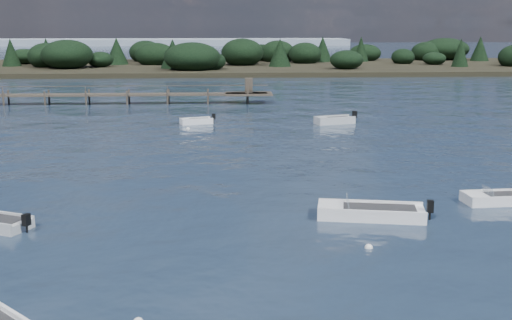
{
  "coord_description": "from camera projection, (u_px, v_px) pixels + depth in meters",
  "views": [
    {
      "loc": [
        0.81,
        -21.03,
        8.54
      ],
      "look_at": [
        2.83,
        14.0,
        1.0
      ],
      "focal_mm": 45.0,
      "sensor_mm": 36.0,
      "label": 1
    }
  ],
  "objects": [
    {
      "name": "ground",
      "position": [
        213.0,
        92.0,
        80.84
      ],
      "size": [
        400.0,
        400.0,
        0.0
      ],
      "primitive_type": "plane",
      "color": "#162334",
      "rests_on": "ground"
    },
    {
      "name": "buoy_e",
      "position": [
        188.0,
        129.0,
        52.41
      ],
      "size": [
        0.32,
        0.32,
        0.32
      ],
      "primitive_type": "sphere",
      "color": "white",
      "rests_on": "ground"
    },
    {
      "name": "buoy_b",
      "position": [
        369.0,
        248.0,
        24.8
      ],
      "size": [
        0.32,
        0.32,
        0.32
      ],
      "primitive_type": "sphere",
      "color": "white",
      "rests_on": "ground"
    },
    {
      "name": "far_headland",
      "position": [
        347.0,
        58.0,
        120.87
      ],
      "size": [
        190.0,
        40.0,
        5.8
      ],
      "color": "black",
      "rests_on": "ground"
    },
    {
      "name": "tender_far_grey_b",
      "position": [
        335.0,
        122.0,
        55.19
      ],
      "size": [
        3.86,
        2.25,
        1.29
      ],
      "color": "#B3B8BA",
      "rests_on": "ground"
    },
    {
      "name": "tender_far_white",
      "position": [
        196.0,
        122.0,
        55.05
      ],
      "size": [
        3.1,
        1.84,
        1.04
      ],
      "color": "white",
      "rests_on": "ground"
    },
    {
      "name": "dinghy_mid_white_a",
      "position": [
        370.0,
        214.0,
        28.64
      ],
      "size": [
        5.16,
        2.63,
        1.18
      ],
      "color": "white",
      "rests_on": "ground"
    },
    {
      "name": "jetty",
      "position": [
        6.0,
        96.0,
        67.69
      ],
      "size": [
        64.5,
        3.2,
        3.4
      ],
      "color": "#463D33",
      "rests_on": "ground"
    },
    {
      "name": "dinghy_mid_white_b",
      "position": [
        504.0,
        200.0,
        31.0
      ],
      "size": [
        4.25,
        1.71,
        1.05
      ],
      "color": "white",
      "rests_on": "ground"
    },
    {
      "name": "buoy_d",
      "position": [
        491.0,
        198.0,
        31.84
      ],
      "size": [
        0.32,
        0.32,
        0.32
      ],
      "primitive_type": "sphere",
      "color": "white",
      "rests_on": "ground"
    }
  ]
}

